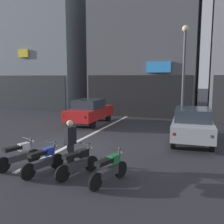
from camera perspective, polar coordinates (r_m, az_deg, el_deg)
The scene contains 11 objects.
ground_plane at distance 11.00m, azimuth -11.13°, elevation -8.24°, with size 120.00×120.00×0.00m, color #2B2B30.
lane_centre_line at distance 16.25m, azimuth 0.07°, elevation -2.74°, with size 0.20×18.00×0.01m, color silver.
building_corner_left at distance 28.10m, azimuth -14.64°, elevation 15.37°, with size 9.57×8.67×13.48m.
car_red_crossing_near at distance 16.09m, azimuth -5.21°, elevation 0.30°, with size 1.78×4.11×1.64m.
car_silver_parked_kerbside at distance 12.11m, azimuth 18.13°, elevation -2.67°, with size 2.01×4.20×1.64m.
street_lamp at distance 14.50m, azimuth 16.33°, elevation 10.06°, with size 0.36×0.36×5.87m.
motorcycle_white_row_leftmost at distance 9.03m, azimuth -20.73°, elevation -9.24°, with size 0.68×1.61×0.98m.
motorcycle_blue_row_left_mid at distance 8.23m, azimuth -15.58°, elevation -10.69°, with size 0.61×1.63×0.98m.
motorcycle_black_row_centre at distance 7.84m, azimuth -7.89°, elevation -11.44°, with size 0.74×1.57×0.98m.
motorcycle_green_row_right_mid at distance 7.25m, azimuth -0.62°, elevation -13.01°, with size 0.67×1.61×0.98m.
person_by_motorcycles at distance 8.35m, azimuth -9.63°, elevation -7.39°, with size 0.33×0.42×1.67m.
Camera 1 is at (5.62, -8.94, 3.08)m, focal length 39.43 mm.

